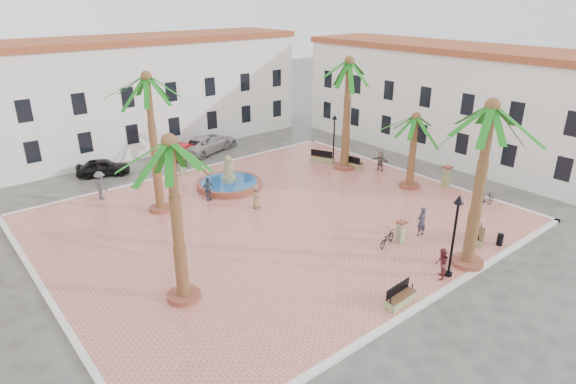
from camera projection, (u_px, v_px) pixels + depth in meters
name	position (u px, v px, depth m)	size (l,w,h in m)	color
ground	(275.00, 220.00, 29.30)	(120.00, 120.00, 0.00)	#56544F
plaza	(275.00, 219.00, 29.27)	(26.00, 22.00, 0.15)	#DC7A6D
kerb_n	(188.00, 171.00, 37.13)	(26.30, 0.30, 0.16)	silver
kerb_s	(427.00, 301.00, 21.41)	(26.30, 0.30, 0.16)	silver
kerb_e	(409.00, 173.00, 36.90)	(0.30, 22.30, 0.16)	silver
kerb_w	(48.00, 298.00, 21.64)	(0.30, 22.30, 0.16)	silver
building_north	(133.00, 94.00, 41.78)	(30.40, 7.40, 9.50)	white
building_east	(446.00, 99.00, 40.74)	(7.40, 26.40, 9.00)	white
fountain	(229.00, 183.00, 33.81)	(4.52, 4.52, 2.34)	#974936
palm_nw	(148.00, 91.00, 27.54)	(4.62, 4.62, 8.63)	#974936
palm_sw	(171.00, 161.00, 19.11)	(4.84, 4.84, 7.60)	#974936
palm_s	(489.00, 125.00, 21.53)	(5.17, 5.17, 8.41)	#974936
palm_e	(415.00, 127.00, 32.35)	(4.59, 4.59, 5.36)	#974936
palm_ne	(349.00, 74.00, 34.96)	(5.34, 5.34, 8.54)	#974936
bench_s	(401.00, 298.00, 21.07)	(1.75, 0.62, 0.91)	#828E5C
bench_se	(479.00, 236.00, 26.51)	(1.81, 1.23, 0.92)	#828E5C
bench_e	(351.00, 164.00, 37.71)	(0.93, 1.94, 0.99)	#828E5C
bench_ne	(322.00, 158.00, 38.96)	(1.34, 2.02, 1.03)	#828E5C
lamppost_s	(456.00, 222.00, 22.19)	(0.46, 0.46, 4.22)	black
lamppost_e	(334.00, 130.00, 38.14)	(0.42, 0.42, 3.87)	black
bollard_se	(401.00, 232.00, 26.14)	(0.48, 0.48, 1.26)	#828E5C
bollard_n	(182.00, 166.00, 35.99)	(0.52, 0.52, 1.29)	#828E5C
bollard_e	(446.00, 176.00, 33.63)	(0.58, 0.58, 1.55)	#828E5C
litter_bin	(500.00, 240.00, 25.98)	(0.33, 0.33, 0.65)	black
cyclist_a	(421.00, 221.00, 26.84)	(0.63, 0.41, 1.72)	#2F3142
bicycle_a	(387.00, 238.00, 25.94)	(0.56, 1.60, 0.84)	black
cyclist_b	(441.00, 264.00, 22.72)	(0.77, 0.60, 1.59)	maroon
bicycle_b	(486.00, 199.00, 30.78)	(0.42, 1.50, 0.90)	black
pedestrian_fountain_a	(256.00, 197.00, 30.35)	(0.76, 0.50, 1.56)	#826A4E
pedestrian_fountain_b	(208.00, 189.00, 31.47)	(0.94, 0.39, 1.60)	#33475B
pedestrian_north	(101.00, 185.00, 31.65)	(1.23, 0.71, 1.90)	#4C4C51
pedestrian_east	(380.00, 161.00, 36.87)	(1.42, 0.45, 1.53)	#6A5D53
car_black	(103.00, 167.00, 36.33)	(1.55, 3.85, 1.31)	black
car_red	(186.00, 149.00, 40.62)	(1.30, 3.72, 1.22)	red
car_silver	(215.00, 142.00, 42.42)	(1.88, 4.63, 1.34)	silver
car_white	(205.00, 144.00, 41.70)	(2.41, 5.23, 1.45)	beige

